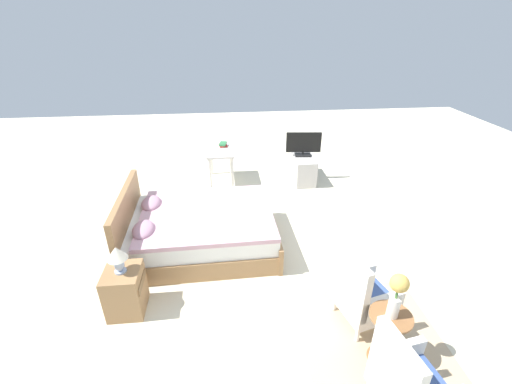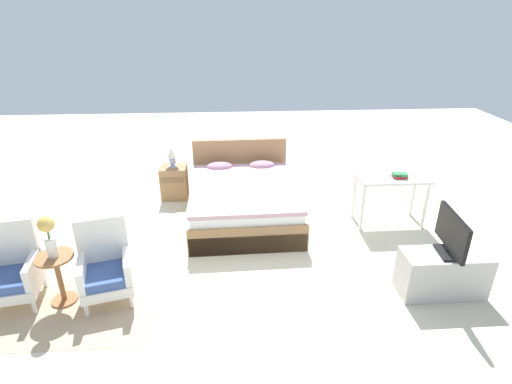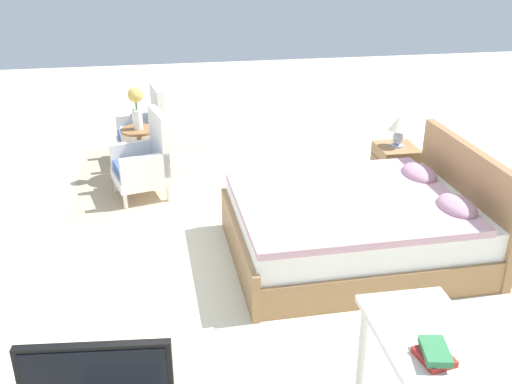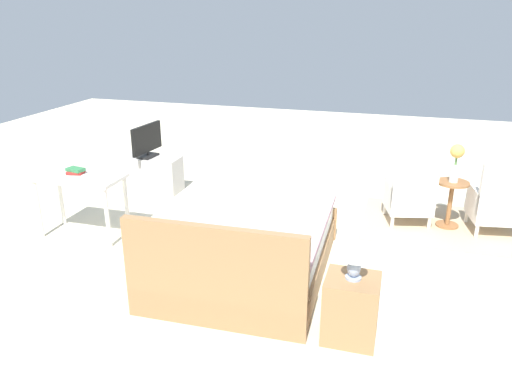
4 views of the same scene
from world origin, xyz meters
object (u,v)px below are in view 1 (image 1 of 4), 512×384
(armchair_by_window_left, at_px, (408,383))
(armchair_by_window_right, at_px, (362,295))
(vanity_desk, at_px, (221,153))
(bed, at_px, (199,229))
(tv_flatscreen, at_px, (304,144))
(side_table, at_px, (387,332))
(tv_stand, at_px, (302,167))
(table_lamp, at_px, (117,256))
(nightstand, at_px, (125,291))
(book_stack, at_px, (223,145))
(flower_vase, at_px, (397,292))

(armchair_by_window_left, xyz_separation_m, armchair_by_window_right, (1.01, -0.00, 0.00))
(armchair_by_window_right, height_order, vanity_desk, armchair_by_window_right)
(bed, relative_size, armchair_by_window_left, 2.34)
(tv_flatscreen, xyz_separation_m, vanity_desk, (-0.01, 1.67, -0.13))
(side_table, xyz_separation_m, tv_stand, (4.28, -0.13, -0.11))
(vanity_desk, bearing_deg, table_lamp, 161.28)
(armchair_by_window_left, xyz_separation_m, nightstand, (1.44, 2.62, -0.10))
(book_stack, bearing_deg, armchair_by_window_left, -163.58)
(armchair_by_window_left, distance_m, book_stack, 5.09)
(bed, distance_m, tv_stand, 2.98)
(nightstand, distance_m, vanity_desk, 3.55)
(bed, bearing_deg, table_lamp, 146.10)
(armchair_by_window_left, height_order, nightstand, armchair_by_window_left)
(flower_vase, height_order, tv_stand, flower_vase)
(tv_flatscreen, relative_size, book_stack, 3.10)
(armchair_by_window_left, relative_size, flower_vase, 1.93)
(nightstand, relative_size, tv_stand, 0.59)
(bed, relative_size, nightstand, 3.82)
(armchair_by_window_right, height_order, tv_flatscreen, tv_flatscreen)
(armchair_by_window_right, xyz_separation_m, table_lamp, (0.43, 2.62, 0.40))
(armchair_by_window_left, xyz_separation_m, table_lamp, (1.44, 2.62, 0.40))
(table_lamp, bearing_deg, tv_flatscreen, -39.94)
(armchair_by_window_right, bearing_deg, vanity_desk, 21.51)
(flower_vase, bearing_deg, armchair_by_window_right, 6.92)
(nightstand, height_order, book_stack, book_stack)
(armchair_by_window_left, height_order, vanity_desk, armchair_by_window_left)
(side_table, xyz_separation_m, nightstand, (0.93, 2.68, -0.09))
(table_lamp, distance_m, vanity_desk, 3.53)
(tv_stand, bearing_deg, tv_flatscreen, -5.45)
(bed, bearing_deg, tv_stand, -42.80)
(bed, height_order, armchair_by_window_right, bed)
(armchair_by_window_left, distance_m, flower_vase, 0.73)
(armchair_by_window_left, bearing_deg, book_stack, 16.42)
(tv_stand, relative_size, book_stack, 4.23)
(tv_flatscreen, bearing_deg, bed, 137.23)
(armchair_by_window_left, relative_size, book_stack, 4.06)
(bed, bearing_deg, side_table, -137.73)
(armchair_by_window_right, relative_size, vanity_desk, 0.88)
(book_stack, bearing_deg, armchair_by_window_right, -159.60)
(vanity_desk, bearing_deg, bed, 170.85)
(bed, bearing_deg, vanity_desk, -9.15)
(side_table, height_order, tv_stand, side_table)
(side_table, bearing_deg, vanity_desk, 19.93)
(armchair_by_window_left, distance_m, armchair_by_window_right, 1.01)
(armchair_by_window_left, distance_m, nightstand, 2.99)
(side_table, relative_size, tv_flatscreen, 0.85)
(side_table, xyz_separation_m, vanity_desk, (4.27, 1.55, 0.27))
(table_lamp, bearing_deg, book_stack, -19.13)
(armchair_by_window_left, relative_size, nightstand, 1.63)
(flower_vase, xyz_separation_m, book_stack, (4.35, 1.49, -0.09))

